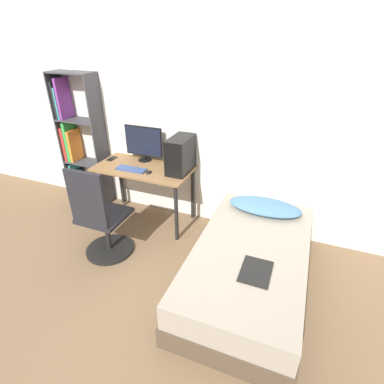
{
  "coord_description": "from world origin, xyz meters",
  "views": [
    {
      "loc": [
        1.18,
        -1.76,
        2.14
      ],
      "look_at": [
        0.24,
        0.62,
        0.75
      ],
      "focal_mm": 28.0,
      "sensor_mm": 36.0,
      "label": 1
    }
  ],
  "objects": [
    {
      "name": "bed",
      "position": [
        0.9,
        0.4,
        0.21
      ],
      "size": [
        1.0,
        1.83,
        0.43
      ],
      "color": "#4C3D2D",
      "rests_on": "ground_plane"
    },
    {
      "name": "desk",
      "position": [
        -0.53,
        1.02,
        0.61
      ],
      "size": [
        1.15,
        0.59,
        0.72
      ],
      "color": "brown",
      "rests_on": "ground_plane"
    },
    {
      "name": "wall_back",
      "position": [
        0.0,
        1.34,
        1.25
      ],
      "size": [
        8.0,
        0.05,
        2.5
      ],
      "color": "silver",
      "rests_on": "ground_plane"
    },
    {
      "name": "mouse",
      "position": [
        -0.4,
        0.9,
        0.73
      ],
      "size": [
        0.06,
        0.09,
        0.02
      ],
      "color": "black",
      "rests_on": "desk"
    },
    {
      "name": "magazine",
      "position": [
        0.99,
        0.11,
        0.43
      ],
      "size": [
        0.24,
        0.32,
        0.01
      ],
      "color": "black",
      "rests_on": "bed"
    },
    {
      "name": "ground_plane",
      "position": [
        0.0,
        0.0,
        0.0
      ],
      "size": [
        14.0,
        14.0,
        0.0
      ],
      "primitive_type": "plane",
      "color": "brown"
    },
    {
      "name": "phone",
      "position": [
        -1.03,
        1.1,
        0.73
      ],
      "size": [
        0.07,
        0.14,
        0.01
      ],
      "color": "black",
      "rests_on": "desk"
    },
    {
      "name": "keyboard",
      "position": [
        -0.63,
        0.9,
        0.73
      ],
      "size": [
        0.36,
        0.12,
        0.02
      ],
      "color": "#33477A",
      "rests_on": "desk"
    },
    {
      "name": "pc_tower",
      "position": [
        -0.09,
        1.09,
        0.92
      ],
      "size": [
        0.21,
        0.41,
        0.39
      ],
      "color": "black",
      "rests_on": "desk"
    },
    {
      "name": "pillow",
      "position": [
        0.9,
        1.06,
        0.48
      ],
      "size": [
        0.76,
        0.36,
        0.11
      ],
      "color": "teal",
      "rests_on": "bed"
    },
    {
      "name": "monitor",
      "position": [
        -0.63,
        1.22,
        0.95
      ],
      "size": [
        0.49,
        0.16,
        0.42
      ],
      "color": "black",
      "rests_on": "desk"
    },
    {
      "name": "bookshelf",
      "position": [
        -1.62,
        1.19,
        0.83
      ],
      "size": [
        0.58,
        0.26,
        1.71
      ],
      "color": "#38383D",
      "rests_on": "ground_plane"
    },
    {
      "name": "office_chair",
      "position": [
        -0.61,
        0.25,
        0.4
      ],
      "size": [
        0.51,
        0.51,
        1.04
      ],
      "color": "black",
      "rests_on": "ground_plane"
    }
  ]
}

